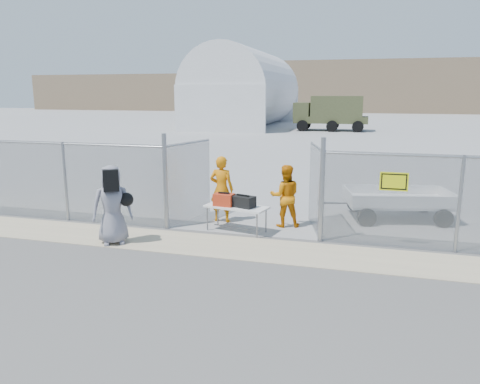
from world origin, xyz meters
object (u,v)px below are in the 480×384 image
(security_worker_right, at_px, (285,196))
(utility_trailer, at_px, (397,204))
(folding_table, at_px, (236,219))
(visitor, at_px, (112,205))
(security_worker_left, at_px, (222,189))

(security_worker_right, xyz_separation_m, utility_trailer, (2.92, 1.58, -0.39))
(folding_table, relative_size, visitor, 0.85)
(security_worker_left, bearing_deg, folding_table, 131.02)
(visitor, distance_m, utility_trailer, 7.75)
(visitor, bearing_deg, folding_table, 1.64)
(folding_table, height_order, security_worker_right, security_worker_right)
(visitor, relative_size, utility_trailer, 0.51)
(visitor, bearing_deg, utility_trailer, -0.20)
(security_worker_left, bearing_deg, utility_trailer, -159.10)
(security_worker_right, bearing_deg, folding_table, 20.58)
(security_worker_right, distance_m, utility_trailer, 3.34)
(security_worker_left, height_order, security_worker_right, security_worker_left)
(folding_table, relative_size, utility_trailer, 0.43)
(security_worker_right, xyz_separation_m, visitor, (-3.64, -2.52, 0.11))
(security_worker_left, height_order, utility_trailer, security_worker_left)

